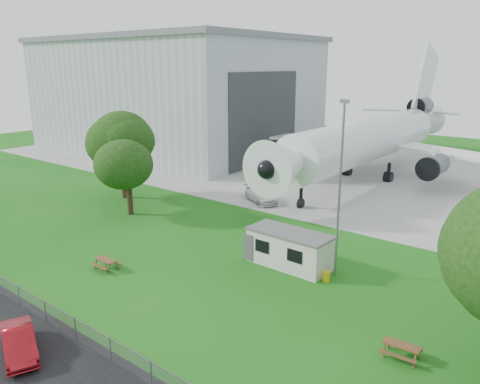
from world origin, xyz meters
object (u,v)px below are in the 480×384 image
Objects in this scene: picnic_east at (401,358)px; car_centre_sedan at (19,342)px; picnic_west at (106,269)px; airliner at (373,137)px; hangar at (175,93)px; site_cabin at (289,249)px.

car_centre_sedan is at bearing -145.66° from picnic_east.
picnic_east is at bearing 8.87° from picnic_west.
picnic_west is (-3.21, -38.89, -5.27)m from airliner.
car_centre_sedan is (1.94, -47.89, -4.57)m from airliner.
airliner is at bearing -0.22° from hangar.
site_cabin reaches higher than picnic_east.
picnic_west is (32.76, -39.03, -9.41)m from hangar.
picnic_west is 1.00× the size of picnic_east.
site_cabin is 12.12m from picnic_east.
site_cabin reaches higher than car_centre_sedan.
hangar reaches higher than airliner.
airliner reaches higher than site_cabin.
airliner is 39.38m from picnic_west.
site_cabin is at bearing -35.38° from hangar.
picnic_west and picnic_east have the same top height.
site_cabin is at bearing -77.39° from airliner.
hangar is at bearing 142.54° from picnic_east.
hangar is at bearing 179.78° from airliner.
picnic_west is at bearing 51.67° from car_centre_sedan.
hangar is 61.81m from car_centre_sedan.
site_cabin is 13.29m from picnic_west.
hangar reaches higher than car_centre_sedan.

